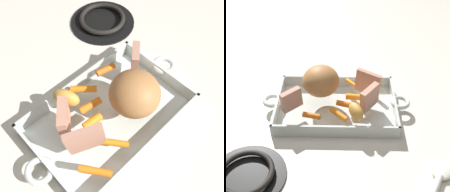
{
  "view_description": "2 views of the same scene",
  "coord_description": "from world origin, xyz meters",
  "views": [
    {
      "loc": [
        -0.19,
        -0.2,
        0.54
      ],
      "look_at": [
        0.02,
        0.01,
        0.07
      ],
      "focal_mm": 39.95,
      "sensor_mm": 36.0,
      "label": 1
    },
    {
      "loc": [
        -0.02,
        0.73,
        0.65
      ],
      "look_at": [
        -0.01,
        0.03,
        0.08
      ],
      "focal_mm": 49.99,
      "sensor_mm": 36.0,
      "label": 2
    }
  ],
  "objects": [
    {
      "name": "ground_plane",
      "position": [
        0.0,
        0.0,
        0.0
      ],
      "size": [
        2.01,
        2.01,
        0.0
      ],
      "primitive_type": "plane",
      "color": "silver"
    },
    {
      "name": "baby_carrot_northeast",
      "position": [
        -0.05,
        -0.07,
        0.05
      ],
      "size": [
        0.05,
        0.06,
        0.02
      ],
      "primitive_type": "cylinder",
      "rotation": [
        1.62,
        0.0,
        0.68
      ],
      "color": "orange",
      "rests_on": "roasting_dish"
    },
    {
      "name": "roast_slice_thick",
      "position": [
        0.13,
        0.04,
        0.07
      ],
      "size": [
        0.06,
        0.06,
        0.07
      ],
      "primitive_type": "cube",
      "rotation": [
        -0.04,
        0.0,
        5.42
      ],
      "color": "tan",
      "rests_on": "roasting_dish"
    },
    {
      "name": "baby_carrot_southwest",
      "position": [
        0.07,
        0.08,
        0.05
      ],
      "size": [
        0.05,
        0.03,
        0.02
      ],
      "primitive_type": "cylinder",
      "rotation": [
        1.58,
        0.0,
        1.35
      ],
      "color": "orange",
      "rests_on": "roasting_dish"
    },
    {
      "name": "baby_carrot_center_left",
      "position": [
        -0.03,
        0.03,
        0.05
      ],
      "size": [
        0.06,
        0.03,
        0.02
      ],
      "primitive_type": "cylinder",
      "rotation": [
        1.63,
        0.0,
        4.51
      ],
      "color": "orange",
      "rests_on": "roasting_dish"
    },
    {
      "name": "baby_carrot_center_right",
      "position": [
        -0.12,
        -0.08,
        0.05
      ],
      "size": [
        0.05,
        0.06,
        0.02
      ],
      "primitive_type": "cylinder",
      "rotation": [
        1.64,
        0.0,
        0.66
      ],
      "color": "orange",
      "rests_on": "roasting_dish"
    },
    {
      "name": "pork_roast",
      "position": [
        0.05,
        -0.03,
        0.09
      ],
      "size": [
        0.16,
        0.16,
        0.09
      ],
      "primitive_type": "ellipsoid",
      "rotation": [
        0.0,
        0.0,
        4.0
      ],
      "color": "#AE7340",
      "rests_on": "roasting_dish"
    },
    {
      "name": "baby_carrot_short",
      "position": [
        -0.01,
        0.08,
        0.05
      ],
      "size": [
        0.06,
        0.05,
        0.02
      ],
      "primitive_type": "cylinder",
      "rotation": [
        1.54,
        0.0,
        0.8
      ],
      "color": "orange",
      "rests_on": "roasting_dish"
    },
    {
      "name": "stove_burner_rear",
      "position": [
        0.22,
        0.26,
        0.01
      ],
      "size": [
        0.2,
        0.2,
        0.02
      ],
      "color": "black",
      "rests_on": "ground_plane"
    },
    {
      "name": "roast_slice_outer",
      "position": [
        -0.1,
        0.03,
        0.08
      ],
      "size": [
        0.06,
        0.07,
        0.07
      ],
      "primitive_type": "cube",
      "rotation": [
        -0.04,
        0.0,
        5.6
      ],
      "color": "tan",
      "rests_on": "roasting_dish"
    },
    {
      "name": "potato_corner",
      "position": [
        -0.06,
        0.08,
        0.06
      ],
      "size": [
        0.06,
        0.07,
        0.04
      ],
      "primitive_type": "ellipsoid",
      "rotation": [
        0.0,
        0.0,
        2.02
      ],
      "color": "gold",
      "rests_on": "roasting_dish"
    },
    {
      "name": "roasting_dish",
      "position": [
        0.0,
        0.0,
        0.01
      ],
      "size": [
        0.45,
        0.24,
        0.04
      ],
      "color": "silver",
      "rests_on": "ground_plane"
    },
    {
      "name": "serving_spoon",
      "position": [
        -0.25,
        0.28,
        0.01
      ],
      "size": [
        0.14,
        0.21,
        0.02
      ],
      "rotation": [
        0.0,
        0.0,
        4.2
      ],
      "color": "white",
      "rests_on": "ground_plane"
    },
    {
      "name": "baby_carrot_long",
      "position": [
        -0.05,
        -0.0,
        0.05
      ],
      "size": [
        0.05,
        0.02,
        0.02
      ],
      "primitive_type": "cylinder",
      "rotation": [
        1.57,
        0.0,
        1.49
      ],
      "color": "orange",
      "rests_on": "roasting_dish"
    },
    {
      "name": "roast_slice_thin",
      "position": [
        -0.1,
        -0.03,
        0.08
      ],
      "size": [
        0.08,
        0.05,
        0.08
      ],
      "primitive_type": "cube",
      "rotation": [
        0.08,
        0.0,
        4.25
      ],
      "color": "tan",
      "rests_on": "roasting_dish"
    }
  ]
}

